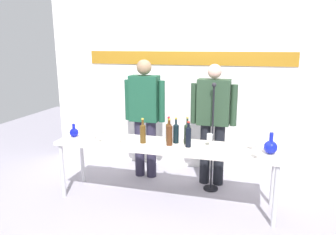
% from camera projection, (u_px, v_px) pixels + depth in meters
% --- Properties ---
extents(ground_plane, '(10.00, 10.00, 0.00)m').
position_uv_depth(ground_plane, '(165.00, 201.00, 3.94)').
color(ground_plane, '#9D98A6').
extents(back_wall, '(4.50, 0.11, 3.00)m').
position_uv_depth(back_wall, '(187.00, 73.00, 4.78)').
color(back_wall, white).
rests_on(back_wall, ground).
extents(display_table, '(2.69, 0.58, 0.75)m').
position_uv_depth(display_table, '(165.00, 149.00, 3.78)').
color(display_table, silver).
rests_on(display_table, ground).
extents(decanter_blue_left, '(0.11, 0.11, 0.17)m').
position_uv_depth(decanter_blue_left, '(74.00, 132.00, 4.06)').
color(decanter_blue_left, '#0D15B1').
rests_on(decanter_blue_left, display_table).
extents(decanter_blue_right, '(0.15, 0.15, 0.24)m').
position_uv_depth(decanter_blue_right, '(271.00, 147.00, 3.42)').
color(decanter_blue_right, '#131FB9').
rests_on(decanter_blue_right, display_table).
extents(presenter_left, '(0.60, 0.22, 1.72)m').
position_uv_depth(presenter_left, '(145.00, 112.00, 4.48)').
color(presenter_left, '#282539').
rests_on(presenter_left, ground).
extents(presenter_right, '(0.62, 0.22, 1.67)m').
position_uv_depth(presenter_right, '(213.00, 117.00, 4.23)').
color(presenter_right, black).
rests_on(presenter_right, ground).
extents(wine_bottle_0, '(0.07, 0.07, 0.32)m').
position_uv_depth(wine_bottle_0, '(176.00, 132.00, 3.79)').
color(wine_bottle_0, black).
rests_on(wine_bottle_0, display_table).
extents(wine_bottle_1, '(0.07, 0.07, 0.31)m').
position_uv_depth(wine_bottle_1, '(188.00, 136.00, 3.64)').
color(wine_bottle_1, black).
rests_on(wine_bottle_1, display_table).
extents(wine_bottle_2, '(0.07, 0.07, 0.32)m').
position_uv_depth(wine_bottle_2, '(169.00, 134.00, 3.70)').
color(wine_bottle_2, '#492612').
rests_on(wine_bottle_2, display_table).
extents(wine_bottle_3, '(0.07, 0.07, 0.31)m').
position_uv_depth(wine_bottle_3, '(169.00, 131.00, 3.88)').
color(wine_bottle_3, '#4F320D').
rests_on(wine_bottle_3, display_table).
extents(wine_bottle_4, '(0.07, 0.07, 0.33)m').
position_uv_depth(wine_bottle_4, '(187.00, 133.00, 3.75)').
color(wine_bottle_4, '#20301F').
rests_on(wine_bottle_4, display_table).
extents(wine_bottle_5, '(0.07, 0.07, 0.31)m').
position_uv_depth(wine_bottle_5, '(143.00, 132.00, 3.79)').
color(wine_bottle_5, '#4E3512').
rests_on(wine_bottle_5, display_table).
extents(wine_glass_left_0, '(0.07, 0.07, 0.15)m').
position_uv_depth(wine_glass_left_0, '(92.00, 127.00, 4.15)').
color(wine_glass_left_0, white).
rests_on(wine_glass_left_0, display_table).
extents(wine_glass_left_1, '(0.06, 0.06, 0.15)m').
position_uv_depth(wine_glass_left_1, '(99.00, 135.00, 3.79)').
color(wine_glass_left_1, white).
rests_on(wine_glass_left_1, display_table).
extents(wine_glass_left_2, '(0.07, 0.07, 0.16)m').
position_uv_depth(wine_glass_left_2, '(101.00, 126.00, 4.15)').
color(wine_glass_left_2, white).
rests_on(wine_glass_left_2, display_table).
extents(wine_glass_left_3, '(0.07, 0.07, 0.15)m').
position_uv_depth(wine_glass_left_3, '(96.00, 131.00, 3.92)').
color(wine_glass_left_3, white).
rests_on(wine_glass_left_3, display_table).
extents(wine_glass_left_4, '(0.06, 0.06, 0.14)m').
position_uv_depth(wine_glass_left_4, '(119.00, 135.00, 3.76)').
color(wine_glass_left_4, white).
rests_on(wine_glass_left_4, display_table).
extents(wine_glass_left_5, '(0.06, 0.06, 0.15)m').
position_uv_depth(wine_glass_left_5, '(97.00, 129.00, 4.05)').
color(wine_glass_left_5, white).
rests_on(wine_glass_left_5, display_table).
extents(wine_glass_right_0, '(0.06, 0.06, 0.14)m').
position_uv_depth(wine_glass_right_0, '(253.00, 142.00, 3.53)').
color(wine_glass_right_0, white).
rests_on(wine_glass_right_0, display_table).
extents(wine_glass_right_1, '(0.07, 0.07, 0.17)m').
position_uv_depth(wine_glass_right_1, '(258.00, 149.00, 3.24)').
color(wine_glass_right_1, white).
rests_on(wine_glass_right_1, display_table).
extents(wine_glass_right_2, '(0.07, 0.07, 0.15)m').
position_uv_depth(wine_glass_right_2, '(210.00, 137.00, 3.67)').
color(wine_glass_right_2, white).
rests_on(wine_glass_right_2, display_table).
extents(microphone_stand, '(0.20, 0.20, 1.46)m').
position_uv_depth(microphone_stand, '(212.00, 156.00, 4.15)').
color(microphone_stand, black).
rests_on(microphone_stand, ground).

